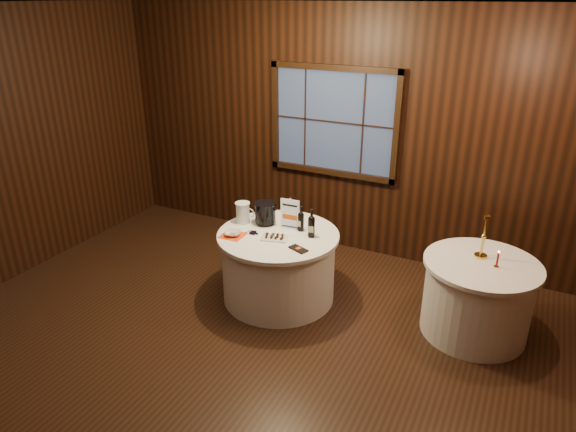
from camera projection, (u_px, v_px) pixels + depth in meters
The scene contains 16 objects.
ground at pixel (230, 348), 4.84m from camera, with size 6.00×6.00×0.00m, color black.
back_wall at pixel (334, 130), 6.26m from camera, with size 6.00×0.10×3.00m.
main_table at pixel (278, 266), 5.51m from camera, with size 1.28×1.28×0.77m.
side_table at pixel (477, 297), 4.93m from camera, with size 1.08×1.08×0.77m.
sign_stand at pixel (290, 218), 5.44m from camera, with size 0.21×0.11×0.34m.
port_bottle_left at pixel (301, 220), 5.38m from camera, with size 0.07×0.07×0.28m.
port_bottle_right at pixel (311, 225), 5.24m from camera, with size 0.07×0.08×0.30m.
ice_bucket at pixel (265, 213), 5.53m from camera, with size 0.24×0.24×0.24m.
chocolate_plate at pixel (274, 237), 5.24m from camera, with size 0.31×0.24×0.04m.
chocolate_box at pixel (298, 249), 5.02m from camera, with size 0.19×0.10×0.02m, color black.
grape_bunch at pixel (253, 233), 5.33m from camera, with size 0.15×0.07×0.04m.
glass_pitcher at pixel (243, 213), 5.57m from camera, with size 0.21×0.16×0.23m.
orange_napkin at pixel (233, 235), 5.31m from camera, with size 0.23×0.23×0.00m, color #F04414.
cracker_bowl at pixel (233, 233), 5.30m from camera, with size 0.16×0.16×0.04m, color silver.
brass_candlestick at pixel (483, 242), 4.82m from camera, with size 0.12×0.12×0.43m.
red_candle at pixel (497, 261), 4.67m from camera, with size 0.05×0.05×0.17m.
Camera 1 is at (2.26, -3.28, 3.07)m, focal length 32.00 mm.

